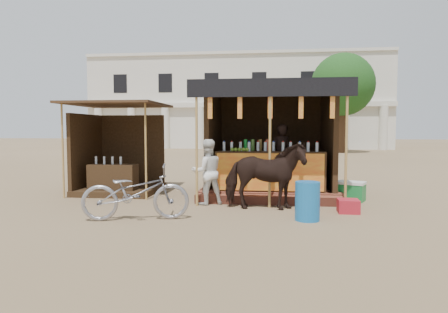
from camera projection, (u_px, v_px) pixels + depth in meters
name	position (u px, v px, depth m)	size (l,w,h in m)	color
ground	(214.00, 223.00, 7.25)	(120.00, 120.00, 0.00)	#846B4C
main_stall	(270.00, 155.00, 10.39)	(3.60, 3.61, 2.78)	brown
secondary_stall	(115.00, 161.00, 10.77)	(2.40, 2.40, 2.38)	#3B2615
cow	(264.00, 176.00, 8.37)	(0.78, 1.70, 1.44)	black
motorbike	(136.00, 192.00, 7.46)	(0.69, 1.99, 1.04)	#9898A0
bystander	(207.00, 172.00, 8.98)	(0.72, 0.56, 1.48)	white
blue_barrel	(307.00, 201.00, 7.43)	(0.46, 0.46, 0.73)	#1665AA
red_crate	(348.00, 206.00, 8.12)	(0.42, 0.42, 0.27)	#A91C28
cooler	(351.00, 191.00, 9.47)	(0.77, 0.67, 0.46)	#1B7D37
background_building	(238.00, 104.00, 36.87)	(26.00, 7.45, 8.18)	silver
tree	(340.00, 87.00, 28.18)	(4.50, 4.40, 7.00)	#382314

